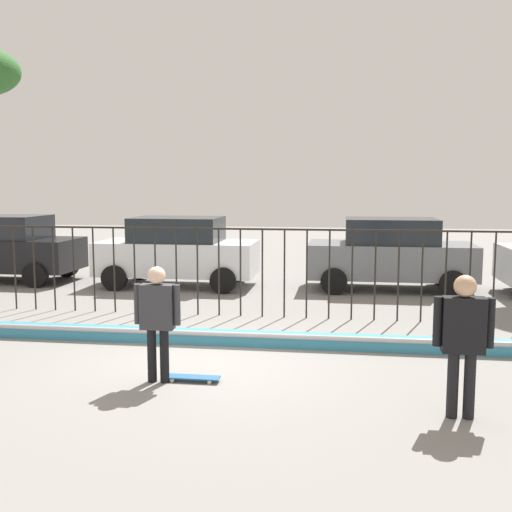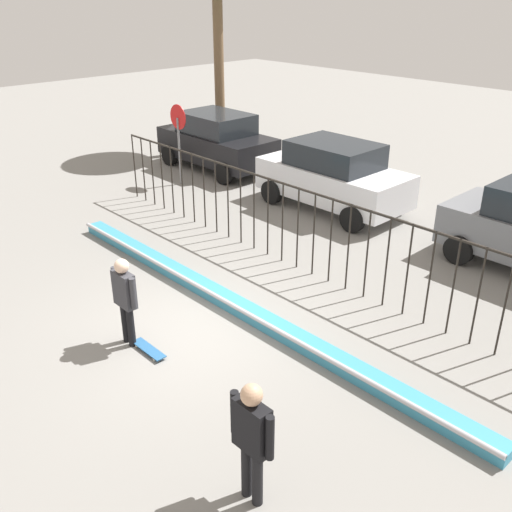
# 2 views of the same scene
# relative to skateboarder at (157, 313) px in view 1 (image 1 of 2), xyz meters

# --- Properties ---
(ground_plane) EXTENTS (60.00, 60.00, 0.00)m
(ground_plane) POSITION_rel_skateboarder_xyz_m (0.43, 0.94, -0.99)
(ground_plane) COLOR gray
(bowl_coping_ledge) EXTENTS (11.00, 0.40, 0.27)m
(bowl_coping_ledge) POSITION_rel_skateboarder_xyz_m (0.43, 2.12, -0.87)
(bowl_coping_ledge) COLOR teal
(bowl_coping_ledge) RESTS_ON ground
(perimeter_fence) EXTENTS (14.04, 0.04, 1.88)m
(perimeter_fence) POSITION_rel_skateboarder_xyz_m (0.43, 4.38, 0.16)
(perimeter_fence) COLOR black
(perimeter_fence) RESTS_ON ground
(skateboarder) EXTENTS (0.67, 0.25, 1.66)m
(skateboarder) POSITION_rel_skateboarder_xyz_m (0.00, 0.00, 0.00)
(skateboarder) COLOR black
(skateboarder) RESTS_ON ground
(skateboard) EXTENTS (0.80, 0.20, 0.07)m
(skateboard) POSITION_rel_skateboarder_xyz_m (0.47, 0.09, -0.93)
(skateboard) COLOR #26598C
(skateboard) RESTS_ON ground
(camera_operator) EXTENTS (0.70, 0.26, 1.74)m
(camera_operator) POSITION_rel_skateboarder_xyz_m (3.99, -0.75, 0.05)
(camera_operator) COLOR black
(camera_operator) RESTS_ON ground
(parked_car_black) EXTENTS (4.30, 2.12, 1.90)m
(parked_car_black) POSITION_rel_skateboarder_xyz_m (-7.15, 8.00, -0.02)
(parked_car_black) COLOR black
(parked_car_black) RESTS_ON ground
(parked_car_white) EXTENTS (4.30, 2.12, 1.90)m
(parked_car_white) POSITION_rel_skateboarder_xyz_m (-1.92, 7.86, -0.02)
(parked_car_white) COLOR silver
(parked_car_white) RESTS_ON ground
(parked_car_gray) EXTENTS (4.30, 2.12, 1.90)m
(parked_car_gray) POSITION_rel_skateboarder_xyz_m (3.82, 8.14, -0.02)
(parked_car_gray) COLOR slate
(parked_car_gray) RESTS_ON ground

